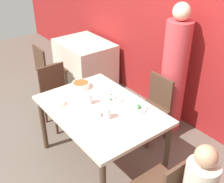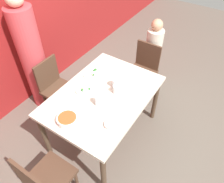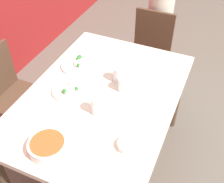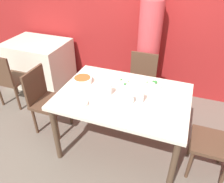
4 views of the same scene
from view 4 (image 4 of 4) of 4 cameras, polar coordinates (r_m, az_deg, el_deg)
ground_plane at (r=2.81m, az=2.55°, el=-13.73°), size 10.00×10.00×0.00m
wall_back at (r=3.40m, az=11.34°, el=20.83°), size 10.00×0.06×2.70m
dining_table at (r=2.36m, az=2.96°, el=-2.51°), size 1.37×0.97×0.76m
chair_adult_spot at (r=3.15m, az=7.53°, el=2.63°), size 0.40×0.40×0.85m
chair_child_spot at (r=2.46m, az=26.41°, el=-11.50°), size 0.40×0.40×0.85m
chair_empty_left at (r=2.88m, az=-16.99°, el=-1.85°), size 0.40×0.40×0.85m
person_adult at (r=3.29m, az=9.41°, el=10.58°), size 0.32×0.32×1.73m
bowl_curry at (r=2.53m, az=-7.70°, el=3.04°), size 0.21×0.21×0.07m
plate_rice_adult at (r=2.51m, az=10.06°, el=1.96°), size 0.27×0.27×0.06m
plate_rice_child at (r=2.50m, az=3.28°, el=2.29°), size 0.23×0.23×0.05m
bowl_rice_small at (r=2.17m, az=-7.85°, el=-3.14°), size 0.11×0.11×0.04m
glass_water_tall at (r=2.20m, az=7.34°, el=-1.29°), size 0.08×0.08×0.12m
glass_water_short at (r=2.17m, az=4.83°, el=-1.85°), size 0.07×0.07×0.10m
glass_water_center at (r=2.29m, az=-0.96°, el=0.54°), size 0.07×0.07×0.12m
napkin_folded at (r=2.34m, az=12.74°, el=-1.27°), size 0.14×0.14×0.01m
fork_steel at (r=1.99m, az=4.24°, el=-7.40°), size 0.18×0.07×0.01m
background_table at (r=4.04m, az=-18.41°, el=7.11°), size 1.00×0.76×0.76m
chair_background at (r=3.54m, az=-25.34°, el=3.21°), size 0.40×0.40×0.85m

